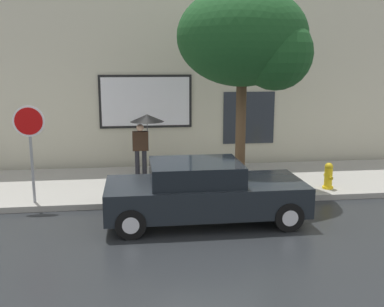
{
  "coord_description": "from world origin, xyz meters",
  "views": [
    {
      "loc": [
        -1.81,
        -9.79,
        3.57
      ],
      "look_at": [
        -0.29,
        1.8,
        1.2
      ],
      "focal_mm": 41.85,
      "sensor_mm": 36.0,
      "label": 1
    }
  ],
  "objects_px": {
    "parked_car": "(203,192)",
    "fire_hydrant": "(328,176)",
    "street_tree": "(249,41)",
    "stop_sign": "(30,135)",
    "pedestrian_with_umbrella": "(145,127)"
  },
  "relations": [
    {
      "from": "pedestrian_with_umbrella",
      "to": "street_tree",
      "type": "bearing_deg",
      "value": -31.68
    },
    {
      "from": "pedestrian_with_umbrella",
      "to": "street_tree",
      "type": "xyz_separation_m",
      "value": [
        2.72,
        -1.68,
        2.46
      ]
    },
    {
      "from": "parked_car",
      "to": "pedestrian_with_umbrella",
      "type": "bearing_deg",
      "value": 107.88
    },
    {
      "from": "stop_sign",
      "to": "pedestrian_with_umbrella",
      "type": "bearing_deg",
      "value": 38.53
    },
    {
      "from": "parked_car",
      "to": "fire_hydrant",
      "type": "xyz_separation_m",
      "value": [
        3.77,
        1.72,
        -0.19
      ]
    },
    {
      "from": "fire_hydrant",
      "to": "street_tree",
      "type": "distance_m",
      "value": 4.29
    },
    {
      "from": "fire_hydrant",
      "to": "stop_sign",
      "type": "bearing_deg",
      "value": -178.0
    },
    {
      "from": "parked_car",
      "to": "street_tree",
      "type": "distance_m",
      "value": 4.28
    },
    {
      "from": "fire_hydrant",
      "to": "pedestrian_with_umbrella",
      "type": "xyz_separation_m",
      "value": [
        -4.97,
        1.99,
        1.18
      ]
    },
    {
      "from": "street_tree",
      "to": "stop_sign",
      "type": "relative_size",
      "value": 2.22
    },
    {
      "from": "pedestrian_with_umbrella",
      "to": "stop_sign",
      "type": "xyz_separation_m",
      "value": [
        -2.84,
        -2.26,
        0.18
      ]
    },
    {
      "from": "parked_car",
      "to": "pedestrian_with_umbrella",
      "type": "xyz_separation_m",
      "value": [
        -1.2,
        3.71,
        0.99
      ]
    },
    {
      "from": "fire_hydrant",
      "to": "pedestrian_with_umbrella",
      "type": "distance_m",
      "value": 5.48
    },
    {
      "from": "pedestrian_with_umbrella",
      "to": "stop_sign",
      "type": "relative_size",
      "value": 0.79
    },
    {
      "from": "fire_hydrant",
      "to": "pedestrian_with_umbrella",
      "type": "relative_size",
      "value": 0.38
    }
  ]
}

